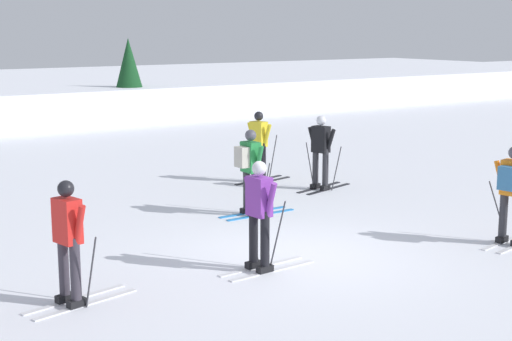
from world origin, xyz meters
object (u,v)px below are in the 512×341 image
object	(u,v)px
skier_purple	(260,213)
skier_black	(321,150)
skier_orange	(512,190)
skier_green	(250,168)
skier_yellow	(259,144)
skier_red	(69,239)
conifer_far_centre	(129,72)

from	to	relation	value
skier_purple	skier_black	world-z (taller)	same
skier_orange	skier_green	bearing A→B (deg)	120.74
skier_orange	skier_yellow	world-z (taller)	same
skier_black	skier_red	bearing A→B (deg)	-151.97
skier_red	skier_green	xyz separation A→B (m)	(4.74, 2.83, 0.04)
skier_purple	skier_red	size ratio (longest dim) A/B	1.00
skier_yellow	skier_black	bearing A→B (deg)	-65.61
conifer_far_centre	skier_black	bearing A→B (deg)	-97.21
skier_purple	skier_orange	bearing A→B (deg)	-15.54
skier_yellow	conifer_far_centre	distance (m)	12.97
skier_yellow	skier_purple	xyz separation A→B (m)	(-3.83, -5.66, -0.00)
skier_orange	skier_purple	size ratio (longest dim) A/B	1.00
skier_yellow	skier_black	size ratio (longest dim) A/B	1.00
skier_red	skier_green	size ratio (longest dim) A/B	1.00
skier_orange	skier_purple	bearing A→B (deg)	164.46
skier_yellow	skier_green	world-z (taller)	same
skier_black	conifer_far_centre	world-z (taller)	conifer_far_centre
skier_green	conifer_far_centre	world-z (taller)	conifer_far_centre
skier_yellow	skier_purple	bearing A→B (deg)	-124.09
skier_purple	conifer_far_centre	size ratio (longest dim) A/B	0.52
skier_red	conifer_far_centre	size ratio (longest dim) A/B	0.52
skier_purple	skier_green	xyz separation A→B (m)	(1.83, 3.03, 0.04)
conifer_far_centre	skier_red	bearing A→B (deg)	-116.95
skier_orange	skier_red	size ratio (longest dim) A/B	1.00
skier_red	skier_yellow	bearing A→B (deg)	39.00
skier_yellow	skier_green	bearing A→B (deg)	-127.32
skier_purple	conifer_far_centre	bearing A→B (deg)	71.01
skier_yellow	skier_black	distance (m)	1.66
skier_yellow	skier_red	xyz separation A→B (m)	(-6.75, -5.47, -0.00)
skier_black	skier_green	xyz separation A→B (m)	(-2.69, -1.13, 0.04)
skier_purple	skier_black	bearing A→B (deg)	42.60
skier_black	skier_yellow	bearing A→B (deg)	114.39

